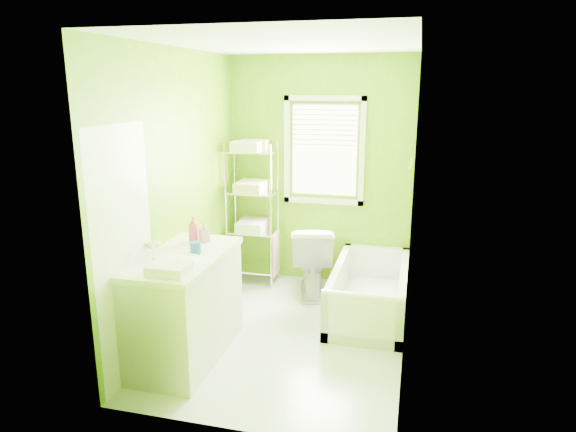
% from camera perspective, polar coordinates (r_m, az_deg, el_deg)
% --- Properties ---
extents(ground, '(2.90, 2.90, 0.00)m').
position_cam_1_polar(ground, '(4.96, 0.12, -12.86)').
color(ground, silver).
rests_on(ground, ground).
extents(room_envelope, '(2.14, 2.94, 2.62)m').
position_cam_1_polar(room_envelope, '(4.47, 0.13, 5.06)').
color(room_envelope, '#639A07').
rests_on(room_envelope, ground).
extents(window, '(0.92, 0.05, 1.22)m').
position_cam_1_polar(window, '(5.83, 4.04, 7.87)').
color(window, white).
rests_on(window, ground).
extents(door, '(0.09, 0.80, 2.00)m').
position_cam_1_polar(door, '(4.10, -17.64, -4.36)').
color(door, white).
rests_on(door, ground).
extents(right_wall_decor, '(0.04, 1.48, 1.17)m').
position_cam_1_polar(right_wall_decor, '(4.37, 13.37, 1.41)').
color(right_wall_decor, '#43070F').
rests_on(right_wall_decor, ground).
extents(bathtub, '(0.73, 1.57, 0.51)m').
position_cam_1_polar(bathtub, '(5.36, 9.01, -8.98)').
color(bathtub, white).
rests_on(bathtub, ground).
extents(toilet, '(0.61, 0.87, 0.80)m').
position_cam_1_polar(toilet, '(5.70, 2.66, -4.80)').
color(toilet, white).
rests_on(toilet, ground).
extents(vanity, '(0.62, 1.22, 1.14)m').
position_cam_1_polar(vanity, '(4.47, -11.38, -9.50)').
color(vanity, silver).
rests_on(vanity, ground).
extents(wire_shelf_unit, '(0.57, 0.45, 1.67)m').
position_cam_1_polar(wire_shelf_unit, '(5.90, -3.89, 2.09)').
color(wire_shelf_unit, silver).
rests_on(wire_shelf_unit, ground).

